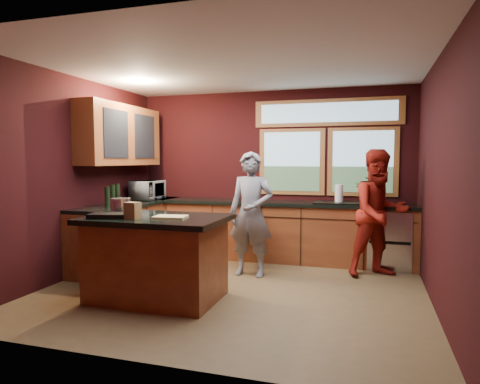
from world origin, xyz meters
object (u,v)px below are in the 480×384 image
at_px(person_grey, 251,214).
at_px(cutting_board, 170,217).
at_px(island, 157,257).
at_px(stock_pot, 121,206).
at_px(person_red, 380,213).

relative_size(person_grey, cutting_board, 4.84).
distance_m(island, cutting_board, 0.52).
height_order(cutting_board, stock_pot, stock_pot).
distance_m(person_grey, stock_pot, 1.73).
bearing_deg(island, person_grey, 59.47).
xyz_separation_m(person_red, stock_pot, (-2.98, -1.60, 0.17)).
height_order(island, cutting_board, cutting_board).
bearing_deg(person_grey, island, -117.66).
relative_size(cutting_board, stock_pot, 1.46).
relative_size(person_red, stock_pot, 7.19).
xyz_separation_m(island, person_grey, (0.75, 1.28, 0.37)).
xyz_separation_m(cutting_board, stock_pot, (-0.75, 0.20, 0.08)).
bearing_deg(stock_pot, person_red, 28.24).
relative_size(island, person_red, 0.90).
bearing_deg(cutting_board, island, 165.96).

